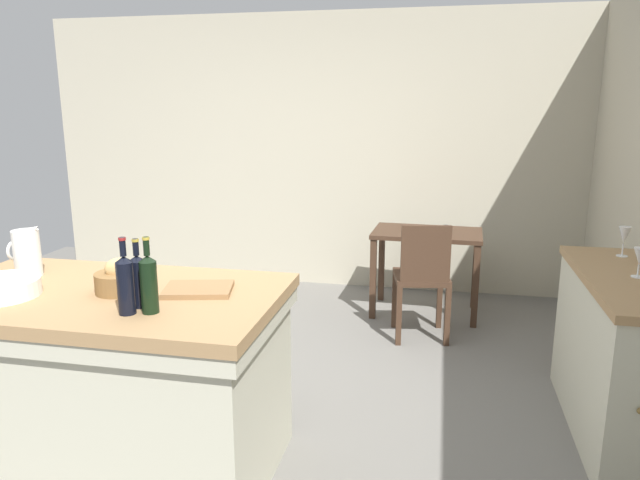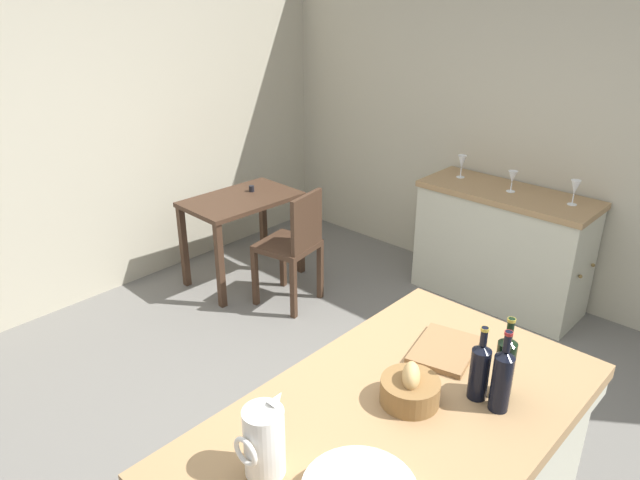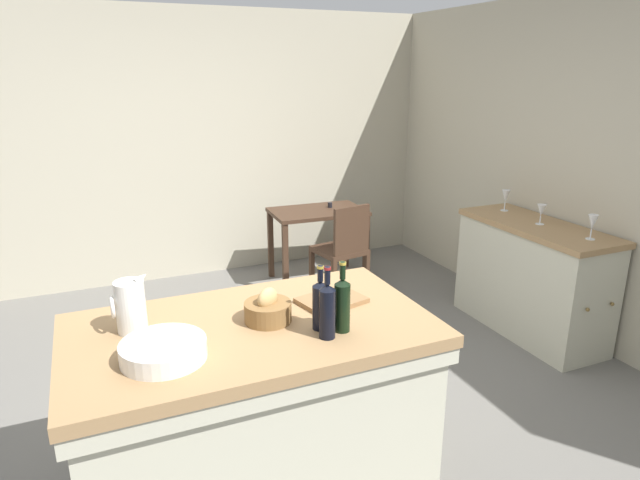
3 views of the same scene
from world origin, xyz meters
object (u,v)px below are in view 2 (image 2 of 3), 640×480
object	(u,v)px
writing_desk	(242,211)
pitcher	(264,441)
wooden_chair	(294,244)
side_cabinet	(501,247)
wine_bottle_dark	(505,364)
wine_bottle_green	(502,378)
wine_glass_middle	(462,162)
wine_glass_far_left	(575,188)
bread_basket	(410,389)
cutting_board	(444,350)
wine_glass_left	(512,178)
wine_bottle_amber	(479,370)

from	to	relation	value
writing_desk	pitcher	world-z (taller)	pitcher
wooden_chair	side_cabinet	bearing A→B (deg)	-44.88
wine_bottle_dark	wine_bottle_green	bearing A→B (deg)	-159.34
side_cabinet	wine_glass_middle	bearing A→B (deg)	83.83
wooden_chair	wine_glass_far_left	world-z (taller)	wine_glass_far_left
bread_basket	wine_glass_far_left	bearing A→B (deg)	8.84
pitcher	bread_basket	world-z (taller)	pitcher
wooden_chair	cutting_board	size ratio (longest dim) A/B	2.98
pitcher	wine_bottle_dark	distance (m)	0.93
writing_desk	wine_glass_far_left	size ratio (longest dim) A/B	5.22
writing_desk	bread_basket	distance (m)	2.91
bread_basket	wine_glass_left	size ratio (longest dim) A/B	1.40
bread_basket	wine_glass_left	xyz separation A→B (m)	(2.46, 0.82, 0.03)
pitcher	cutting_board	xyz separation A→B (m)	(0.95, -0.07, -0.11)
side_cabinet	wooden_chair	distance (m)	1.58
pitcher	wine_bottle_green	bearing A→B (deg)	-27.13
writing_desk	wine_bottle_dark	size ratio (longest dim) A/B	2.83
wooden_chair	wine_glass_middle	xyz separation A→B (m)	(1.17, -0.69, 0.52)
writing_desk	wooden_chair	xyz separation A→B (m)	(-0.01, -0.60, -0.10)
cutting_board	side_cabinet	bearing A→B (deg)	19.99
wooden_chair	wine_glass_left	size ratio (longest dim) A/B	5.91
wine_glass_left	pitcher	bearing A→B (deg)	-167.33
side_cabinet	pitcher	xyz separation A→B (m)	(-3.04, -0.70, 0.59)
wine_bottle_green	wine_glass_middle	distance (m)	2.77
bread_basket	pitcher	bearing A→B (deg)	166.62
side_cabinet	cutting_board	xyz separation A→B (m)	(-2.09, -0.76, 0.48)
wine_bottle_green	wine_glass_left	bearing A→B (deg)	25.46
pitcher	bread_basket	distance (m)	0.61
wine_bottle_green	writing_desk	bearing A→B (deg)	67.63
pitcher	wine_bottle_amber	bearing A→B (deg)	-21.50
pitcher	wine_glass_left	bearing A→B (deg)	12.67
wine_glass_left	cutting_board	bearing A→B (deg)	-160.34
side_cabinet	cutting_board	size ratio (longest dim) A/B	4.21
wine_glass_far_left	cutting_board	bearing A→B (deg)	-171.65
bread_basket	wine_glass_far_left	distance (m)	2.52
side_cabinet	bread_basket	bearing A→B (deg)	-161.17
writing_desk	wine_bottle_amber	world-z (taller)	wine_bottle_amber
writing_desk	pitcher	size ratio (longest dim) A/B	3.29
wine_glass_far_left	wine_glass_middle	distance (m)	0.88
wooden_chair	pitcher	xyz separation A→B (m)	(-1.92, -1.81, 0.54)
wooden_chair	wine_glass_left	bearing A→B (deg)	-45.09
writing_desk	pitcher	distance (m)	3.12
wooden_chair	wine_bottle_green	size ratio (longest dim) A/B	2.81
wine_bottle_dark	cutting_board	bearing A→B (deg)	74.09
side_cabinet	wine_glass_far_left	size ratio (longest dim) A/B	7.34
side_cabinet	wine_bottle_green	world-z (taller)	wine_bottle_green
wooden_chair	bread_basket	xyz separation A→B (m)	(-1.33, -1.95, 0.47)
pitcher	cutting_board	distance (m)	0.95
pitcher	cutting_board	size ratio (longest dim) A/B	0.91
cutting_board	pitcher	bearing A→B (deg)	176.05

